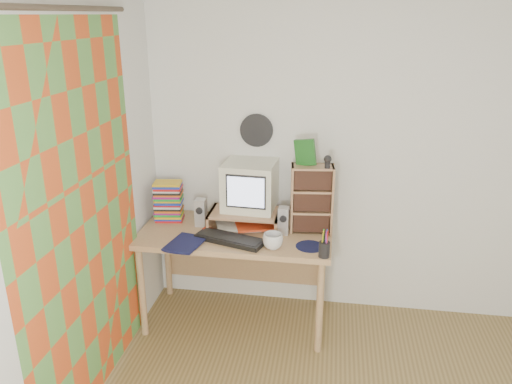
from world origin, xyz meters
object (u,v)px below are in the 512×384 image
(cd_rack, at_px, (312,199))
(keyboard, at_px, (230,239))
(diary, at_px, (172,240))
(crt_monitor, at_px, (249,187))
(desk, at_px, (237,244))
(mug, at_px, (273,241))
(dvd_stack, at_px, (169,202))

(cd_rack, bearing_deg, keyboard, -160.06)
(cd_rack, distance_m, diary, 1.03)
(crt_monitor, bearing_deg, keyboard, -100.93)
(desk, bearing_deg, keyboard, -91.52)
(desk, xyz_separation_m, cd_rack, (0.54, 0.04, 0.38))
(crt_monitor, bearing_deg, cd_rack, -2.79)
(mug, distance_m, diary, 0.71)
(keyboard, height_order, cd_rack, cd_rack)
(desk, relative_size, diary, 5.35)
(mug, bearing_deg, desk, 135.71)
(keyboard, bearing_deg, dvd_stack, 167.70)
(dvd_stack, relative_size, diary, 1.11)
(desk, bearing_deg, crt_monitor, 48.71)
(cd_rack, bearing_deg, diary, -165.46)
(keyboard, height_order, diary, diary)
(diary, bearing_deg, desk, 49.80)
(desk, xyz_separation_m, mug, (0.30, -0.30, 0.19))
(cd_rack, xyz_separation_m, mug, (-0.24, -0.33, -0.19))
(dvd_stack, bearing_deg, keyboard, -37.59)
(diary, bearing_deg, crt_monitor, 51.57)
(desk, distance_m, mug, 0.46)
(desk, bearing_deg, cd_rack, 3.82)
(dvd_stack, height_order, mug, dvd_stack)
(dvd_stack, distance_m, cd_rack, 1.09)
(cd_rack, bearing_deg, crt_monitor, 167.33)
(dvd_stack, xyz_separation_m, cd_rack, (1.09, -0.04, 0.10))
(desk, relative_size, crt_monitor, 3.74)
(crt_monitor, xyz_separation_m, cd_rack, (0.46, -0.05, -0.05))
(diary, bearing_deg, dvd_stack, 121.05)
(dvd_stack, relative_size, mug, 2.11)
(crt_monitor, height_order, diary, crt_monitor)
(desk, xyz_separation_m, diary, (-0.40, -0.32, 0.16))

